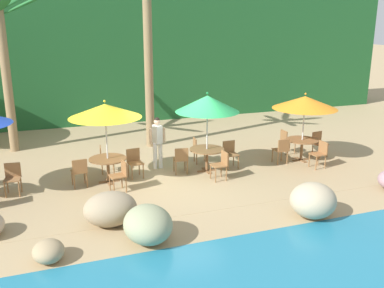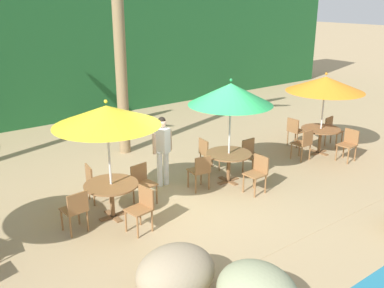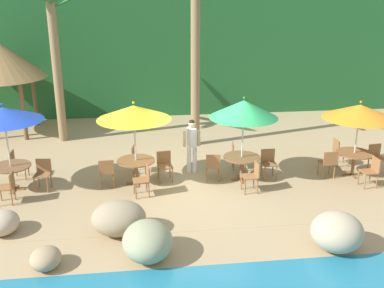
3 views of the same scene
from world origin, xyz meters
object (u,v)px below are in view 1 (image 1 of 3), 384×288
at_px(chair_green_right, 221,163).
at_px(palm_tree_nearest, 3,45).
at_px(dining_table_orange, 302,143).
at_px(chair_orange_inland, 286,140).
at_px(chair_yellow_seaward, 134,161).
at_px(palm_tree_second, 147,33).
at_px(chair_orange_seaward, 319,142).
at_px(chair_orange_right, 320,152).
at_px(umbrella_yellow, 105,111).
at_px(chair_yellow_inland, 104,157).
at_px(chair_green_inland, 198,148).
at_px(chair_blue_seaward, 13,176).
at_px(umbrella_orange, 305,102).
at_px(umbrella_green, 207,104).
at_px(chair_green_seaward, 230,152).
at_px(chair_yellow_left, 79,171).
at_px(chair_yellow_right, 121,174).
at_px(chair_green_left, 181,158).
at_px(chair_orange_left, 282,149).
at_px(dining_table_green, 207,153).
at_px(waiter_in_white, 157,139).
at_px(dining_table_yellow, 108,162).

xyz_separation_m(chair_green_right, palm_tree_nearest, (-5.96, 5.35, 3.30)).
bearing_deg(dining_table_orange, chair_orange_inland, 96.01).
height_order(chair_yellow_seaward, palm_tree_second, palm_tree_second).
distance_m(chair_orange_seaward, chair_orange_right, 1.26).
height_order(umbrella_yellow, chair_yellow_inland, umbrella_yellow).
bearing_deg(chair_green_inland, chair_blue_seaward, -172.06).
bearing_deg(umbrella_orange, umbrella_green, 178.94).
bearing_deg(chair_green_seaward, umbrella_yellow, -179.87).
xyz_separation_m(chair_yellow_left, chair_green_right, (4.07, -0.78, 0.00)).
height_order(chair_green_seaward, chair_orange_seaward, same).
distance_m(chair_yellow_right, dining_table_orange, 6.38).
bearing_deg(chair_yellow_left, umbrella_yellow, 10.80).
distance_m(umbrella_green, umbrella_orange, 3.46).
bearing_deg(chair_green_left, chair_orange_left, -3.09).
bearing_deg(chair_green_left, umbrella_yellow, 178.18).
relative_size(chair_yellow_inland, chair_orange_left, 1.00).
bearing_deg(dining_table_green, chair_green_left, 178.68).
bearing_deg(umbrella_green, dining_table_orange, -1.06).
xyz_separation_m(chair_yellow_right, dining_table_green, (2.88, 0.74, 0.10)).
bearing_deg(waiter_in_white, chair_blue_seaward, -170.41).
height_order(chair_green_seaward, chair_orange_right, same).
bearing_deg(chair_orange_seaward, palm_tree_second, 147.92).
relative_size(chair_yellow_left, chair_orange_right, 1.00).
height_order(dining_table_green, waiter_in_white, waiter_in_white).
relative_size(chair_orange_seaward, chair_orange_left, 1.00).
distance_m(chair_blue_seaward, dining_table_green, 5.72).
distance_m(dining_table_green, chair_orange_seaward, 4.29).
xyz_separation_m(dining_table_yellow, chair_green_left, (2.24, -0.07, -0.10)).
distance_m(chair_green_inland, chair_orange_seaward, 4.32).
distance_m(chair_yellow_left, palm_tree_second, 5.89).
height_order(dining_table_yellow, chair_yellow_right, chair_yellow_right).
height_order(umbrella_green, dining_table_green, umbrella_green).
xyz_separation_m(chair_blue_seaward, chair_green_seaward, (6.56, 0.05, 0.00)).
bearing_deg(chair_green_left, chair_green_inland, 43.57).
relative_size(dining_table_orange, chair_orange_seaward, 1.26).
bearing_deg(chair_green_left, chair_orange_seaward, 1.39).
relative_size(umbrella_green, dining_table_orange, 2.31).
xyz_separation_m(umbrella_yellow, chair_yellow_inland, (0.03, 0.85, -1.65)).
bearing_deg(umbrella_orange, palm_tree_second, 141.64).
xyz_separation_m(chair_green_seaward, chair_orange_seaward, (3.44, 0.04, 0.00)).
xyz_separation_m(dining_table_yellow, chair_yellow_seaward, (0.83, 0.19, -0.10)).
bearing_deg(chair_green_inland, chair_green_seaward, -42.42).
bearing_deg(palm_tree_second, chair_yellow_seaward, -112.35).
relative_size(chair_blue_seaward, chair_yellow_left, 1.00).
bearing_deg(chair_orange_inland, palm_tree_second, 148.55).
relative_size(umbrella_green, chair_green_seaward, 2.93).
relative_size(chair_green_right, chair_orange_seaward, 1.00).
xyz_separation_m(chair_yellow_seaward, dining_table_green, (2.27, -0.28, 0.10)).
relative_size(chair_yellow_seaward, palm_tree_second, 0.14).
relative_size(umbrella_yellow, chair_orange_seaward, 2.84).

